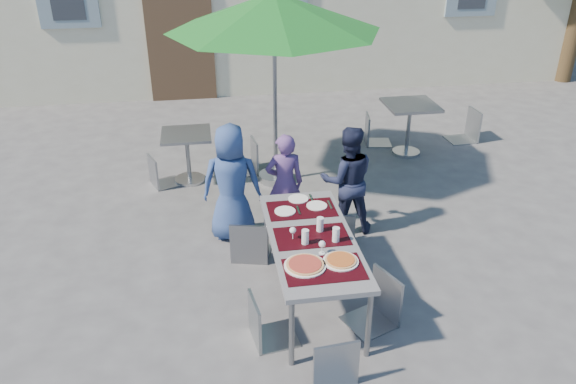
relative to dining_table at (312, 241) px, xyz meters
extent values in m
plane|color=#464548|center=(0.72, -0.60, -0.70)|extent=(90.00, 90.00, 0.00)
cube|color=#473222|center=(-1.28, 6.87, 0.40)|extent=(1.30, 0.06, 2.20)
cylinder|color=#42311C|center=(7.22, 6.90, 0.70)|extent=(0.36, 0.36, 2.80)
cube|color=#4E4F54|center=(0.00, 0.00, 0.03)|extent=(0.80, 1.85, 0.05)
cylinder|color=gray|center=(-0.34, -0.87, -0.35)|extent=(0.05, 0.05, 0.70)
cylinder|color=gray|center=(0.34, -0.87, -0.35)|extent=(0.05, 0.05, 0.70)
cylinder|color=gray|center=(-0.34, 0.86, -0.35)|extent=(0.05, 0.05, 0.70)
cylinder|color=gray|center=(0.34, 0.86, -0.35)|extent=(0.05, 0.05, 0.70)
cube|color=black|center=(0.00, -0.55, 0.06)|extent=(0.70, 0.42, 0.01)
cube|color=black|center=(0.00, 0.00, 0.06)|extent=(0.70, 0.42, 0.01)
cube|color=black|center=(0.00, 0.55, 0.06)|extent=(0.70, 0.42, 0.01)
cylinder|color=white|center=(-0.16, -0.48, 0.07)|extent=(0.38, 0.38, 0.01)
cylinder|color=tan|center=(-0.16, -0.48, 0.08)|extent=(0.34, 0.34, 0.01)
cylinder|color=maroon|center=(-0.16, -0.48, 0.09)|extent=(0.29, 0.29, 0.01)
cylinder|color=white|center=(0.17, -0.46, 0.07)|extent=(0.32, 0.32, 0.01)
cylinder|color=tan|center=(0.17, -0.46, 0.08)|extent=(0.28, 0.28, 0.01)
cylinder|color=#95220A|center=(0.17, -0.46, 0.09)|extent=(0.25, 0.25, 0.01)
cylinder|color=silver|center=(-0.09, -0.12, 0.13)|extent=(0.07, 0.07, 0.15)
cylinder|color=silver|center=(0.10, 0.09, 0.13)|extent=(0.07, 0.07, 0.15)
cylinder|color=silver|center=(0.21, -0.12, 0.13)|extent=(0.07, 0.07, 0.15)
cylinder|color=silver|center=(-0.19, -0.02, 0.06)|extent=(0.06, 0.06, 0.00)
cylinder|color=silver|center=(-0.19, -0.02, 0.09)|extent=(0.01, 0.01, 0.08)
sphere|color=silver|center=(-0.19, -0.02, 0.15)|extent=(0.06, 0.06, 0.06)
cylinder|color=silver|center=(0.04, -0.30, 0.06)|extent=(0.06, 0.06, 0.00)
cylinder|color=silver|center=(0.04, -0.30, 0.09)|extent=(0.01, 0.01, 0.08)
sphere|color=silver|center=(0.04, -0.30, 0.15)|extent=(0.06, 0.06, 0.06)
cylinder|color=white|center=(-0.18, 0.52, 0.06)|extent=(0.22, 0.22, 0.01)
cube|color=#B6BABF|center=(-0.04, 0.52, 0.06)|extent=(0.02, 0.18, 0.00)
cylinder|color=white|center=(0.17, 0.58, 0.06)|extent=(0.22, 0.22, 0.01)
cube|color=#B6BABF|center=(0.31, 0.58, 0.06)|extent=(0.02, 0.18, 0.00)
cylinder|color=white|center=(0.00, 0.77, 0.06)|extent=(0.22, 0.22, 0.01)
cube|color=#B6BABF|center=(0.14, 0.77, 0.06)|extent=(0.02, 0.18, 0.00)
imported|color=navy|center=(-0.68, 1.36, 0.02)|extent=(0.75, 0.54, 1.43)
imported|color=#5A3B7A|center=(-0.05, 1.42, -0.07)|extent=(0.46, 0.30, 1.26)
imported|color=#191E39|center=(0.69, 1.30, -0.02)|extent=(0.68, 0.42, 1.35)
cube|color=gray|center=(-0.51, 0.92, -0.25)|extent=(0.50, 0.50, 0.03)
cube|color=gray|center=(-0.55, 0.73, 0.00)|extent=(0.41, 0.13, 0.50)
cylinder|color=gray|center=(-0.29, 1.06, -0.48)|extent=(0.02, 0.02, 0.44)
cylinder|color=gray|center=(-0.64, 1.14, -0.48)|extent=(0.02, 0.02, 0.44)
cylinder|color=gray|center=(-0.38, 0.71, -0.48)|extent=(0.02, 0.02, 0.44)
cylinder|color=gray|center=(-0.72, 0.79, -0.48)|extent=(0.02, 0.02, 0.44)
cube|color=gray|center=(0.11, 1.16, -0.21)|extent=(0.53, 0.53, 0.03)
cube|color=gray|center=(0.16, 0.95, 0.06)|extent=(0.45, 0.12, 0.54)
cylinder|color=gray|center=(0.27, 1.39, -0.46)|extent=(0.02, 0.02, 0.47)
cylinder|color=gray|center=(-0.12, 1.31, -0.46)|extent=(0.02, 0.02, 0.47)
cylinder|color=gray|center=(0.34, 1.01, -0.46)|extent=(0.02, 0.02, 0.47)
cylinder|color=gray|center=(-0.04, 0.93, -0.46)|extent=(0.02, 0.02, 0.47)
cube|color=gray|center=(0.49, 0.97, -0.23)|extent=(0.53, 0.53, 0.03)
cube|color=gray|center=(0.44, 0.77, 0.02)|extent=(0.42, 0.15, 0.51)
cylinder|color=gray|center=(0.72, 1.10, -0.47)|extent=(0.02, 0.02, 0.45)
cylinder|color=gray|center=(0.37, 1.20, -0.47)|extent=(0.02, 0.02, 0.45)
cylinder|color=gray|center=(0.62, 0.74, -0.47)|extent=(0.02, 0.02, 0.45)
cylinder|color=gray|center=(0.27, 0.84, -0.47)|extent=(0.02, 0.02, 0.45)
cube|color=gray|center=(-0.44, -0.51, -0.28)|extent=(0.44, 0.44, 0.03)
cube|color=gray|center=(-0.62, -0.53, -0.04)|extent=(0.08, 0.39, 0.47)
cylinder|color=gray|center=(-0.25, -0.65, -0.49)|extent=(0.02, 0.02, 0.41)
cylinder|color=gray|center=(-0.29, -0.32, -0.49)|extent=(0.02, 0.02, 0.41)
cylinder|color=gray|center=(-0.58, -0.70, -0.49)|extent=(0.02, 0.02, 0.41)
cylinder|color=gray|center=(-0.63, -0.37, -0.49)|extent=(0.02, 0.02, 0.41)
cube|color=gray|center=(0.48, -0.45, -0.25)|extent=(0.55, 0.55, 0.03)
cube|color=gray|center=(0.67, -0.37, 0.00)|extent=(0.18, 0.40, 0.50)
cylinder|color=gray|center=(0.25, -0.35, -0.48)|extent=(0.02, 0.02, 0.44)
cylinder|color=gray|center=(0.38, -0.68, -0.48)|extent=(0.02, 0.02, 0.44)
cylinder|color=gray|center=(0.58, -0.21, -0.48)|extent=(0.02, 0.02, 0.44)
cylinder|color=gray|center=(0.72, -0.55, -0.48)|extent=(0.02, 0.02, 0.44)
cube|color=gray|center=(-0.01, -1.37, -0.28)|extent=(0.42, 0.42, 0.03)
cube|color=gray|center=(-0.02, -1.19, -0.04)|extent=(0.39, 0.06, 0.47)
cylinder|color=gray|center=(-0.19, -1.22, -0.49)|extent=(0.02, 0.02, 0.41)
cylinder|color=gray|center=(0.15, -1.19, -0.49)|extent=(0.02, 0.02, 0.41)
cylinder|color=#B6BABF|center=(0.04, 2.79, -0.64)|extent=(0.50, 0.50, 0.11)
cylinder|color=gray|center=(0.04, 2.79, 0.52)|extent=(0.06, 0.06, 2.44)
cone|color=#176920|center=(0.04, 2.79, 1.69)|extent=(2.82, 2.82, 0.48)
cylinder|color=#B6BABF|center=(-1.20, 2.99, -0.68)|extent=(0.44, 0.44, 0.04)
cylinder|color=gray|center=(-1.20, 2.99, -0.35)|extent=(0.06, 0.06, 0.69)
cube|color=gray|center=(-1.20, 2.99, 0.02)|extent=(0.69, 0.69, 0.04)
cube|color=gray|center=(-1.53, 2.94, -0.30)|extent=(0.48, 0.48, 0.03)
cube|color=gray|center=(-1.70, 2.88, -0.07)|extent=(0.16, 0.36, 0.45)
cylinder|color=gray|center=(-1.33, 2.85, -0.50)|extent=(0.02, 0.02, 0.39)
cylinder|color=gray|center=(-1.44, 3.15, -0.50)|extent=(0.02, 0.02, 0.39)
cylinder|color=gray|center=(-1.63, 2.73, -0.50)|extent=(0.02, 0.02, 0.39)
cylinder|color=gray|center=(-1.74, 3.03, -0.50)|extent=(0.02, 0.02, 0.39)
cube|color=gray|center=(-0.42, 3.17, -0.25)|extent=(0.46, 0.46, 0.03)
cube|color=gray|center=(-0.23, 3.19, 0.00)|extent=(0.08, 0.42, 0.49)
cylinder|color=gray|center=(-0.62, 3.32, -0.48)|extent=(0.02, 0.02, 0.44)
cylinder|color=gray|center=(-0.58, 2.97, -0.48)|extent=(0.02, 0.02, 0.44)
cylinder|color=gray|center=(-0.27, 3.36, -0.48)|extent=(0.02, 0.02, 0.44)
cylinder|color=gray|center=(-0.23, 3.01, -0.48)|extent=(0.02, 0.02, 0.44)
cylinder|color=#B6BABF|center=(2.26, 3.45, -0.67)|extent=(0.44, 0.44, 0.04)
cylinder|color=gray|center=(2.26, 3.45, -0.30)|extent=(0.06, 0.06, 0.78)
cube|color=gray|center=(2.26, 3.45, 0.12)|extent=(0.78, 0.78, 0.04)
cube|color=gray|center=(1.94, 3.93, -0.25)|extent=(0.48, 0.48, 0.03)
cube|color=gray|center=(1.75, 3.97, -0.01)|extent=(0.10, 0.41, 0.49)
cylinder|color=gray|center=(2.08, 3.73, -0.48)|extent=(0.02, 0.02, 0.43)
cylinder|color=gray|center=(2.14, 4.08, -0.48)|extent=(0.02, 0.02, 0.43)
cylinder|color=gray|center=(1.74, 3.79, -0.48)|extent=(0.02, 0.02, 0.43)
cylinder|color=gray|center=(1.80, 4.14, -0.48)|extent=(0.02, 0.02, 0.43)
cube|color=#90979C|center=(3.37, 3.85, -0.22)|extent=(0.46, 0.46, 0.03)
cube|color=#90979C|center=(3.58, 3.86, 0.04)|extent=(0.05, 0.44, 0.53)
cylinder|color=#90979C|center=(3.17, 4.03, -0.46)|extent=(0.02, 0.02, 0.46)
cylinder|color=#90979C|center=(3.19, 3.65, -0.46)|extent=(0.02, 0.02, 0.46)
cylinder|color=#90979C|center=(3.55, 4.05, -0.46)|extent=(0.02, 0.02, 0.46)
cylinder|color=#90979C|center=(3.57, 3.67, -0.46)|extent=(0.02, 0.02, 0.46)
camera|label=1|loc=(-0.96, -4.50, 2.91)|focal=35.00mm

